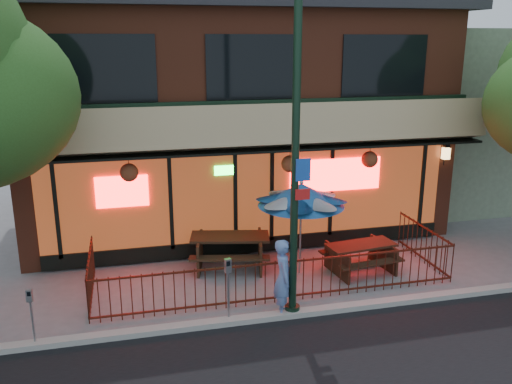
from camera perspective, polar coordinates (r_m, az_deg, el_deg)
The scene contains 12 objects.
ground at distance 12.25m, azimuth 3.25°, elevation -11.83°, with size 80.00×80.00×0.00m, color gray.
curb at distance 11.80m, azimuth 3.98°, elevation -12.66°, with size 80.00×0.25×0.12m, color #999993.
restaurant_building at distance 17.84m, azimuth -3.29°, elevation 10.75°, with size 12.96×9.49×8.05m.
neighbor_building at distance 21.98m, azimuth 20.41°, elevation 7.78°, with size 6.00×7.00×6.00m, color gray.
patio_fence at distance 12.41m, azimuth 2.62°, elevation -8.21°, with size 8.44×2.62×1.00m.
street_light at distance 10.77m, azimuth 4.14°, elevation 2.21°, with size 0.43×0.32×7.00m.
picnic_table_left at distance 13.96m, azimuth -2.75°, elevation -5.73°, with size 2.27×1.91×0.85m.
picnic_table_right at distance 13.95m, azimuth 10.97°, elevation -6.36°, with size 1.87×1.52×0.74m.
patio_umbrella at distance 13.12m, azimuth 4.78°, elevation -0.28°, with size 2.11×2.11×2.41m.
pedestrian at distance 11.52m, azimuth 2.91°, elevation -8.99°, with size 0.62×0.41×1.69m, color #5D7DBB.
parking_meter_near at distance 11.18m, azimuth -2.95°, elevation -9.20°, with size 0.14×0.13×1.41m.
parking_meter_far at distance 11.20m, azimuth -22.61°, elevation -11.24°, with size 0.12×0.11×1.20m.
Camera 1 is at (-3.23, -10.37, 5.65)m, focal length 38.00 mm.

